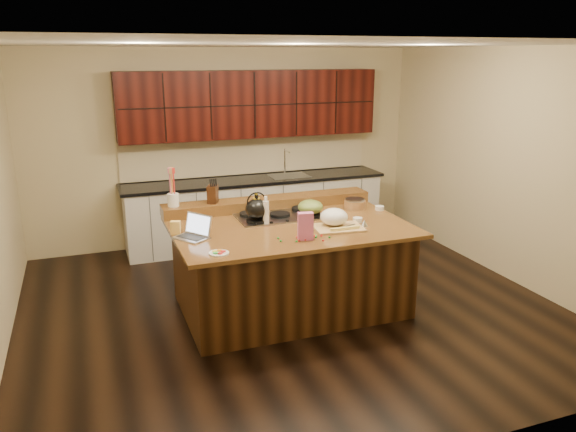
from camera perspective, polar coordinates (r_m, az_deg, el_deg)
name	(u,v)px	position (r m, az deg, el deg)	size (l,w,h in m)	color
room	(290,184)	(5.66, 0.18, 3.27)	(5.52, 5.02, 2.72)	black
island	(290,266)	(5.92, 0.17, -5.11)	(2.40, 1.60, 0.92)	black
back_ledge	(268,203)	(6.39, -2.02, 1.35)	(2.40, 0.30, 0.12)	black
cooktop	(280,216)	(6.04, -0.82, 0.03)	(0.92, 0.52, 0.05)	gray
back_counter	(254,175)	(7.90, -3.44, 4.22)	(3.70, 0.66, 2.40)	silver
kettle	(257,209)	(5.79, -3.20, 0.71)	(0.24, 0.24, 0.22)	black
green_bowl	(310,207)	(6.00, 2.29, 0.94)	(0.27, 0.27, 0.15)	olive
laptop	(194,231)	(5.44, -9.49, -1.56)	(0.38, 0.40, 0.22)	#B7B7BC
oil_bottle	(256,210)	(5.81, -3.23, 0.59)	(0.07, 0.07, 0.27)	yellow
vinegar_bottle	(266,213)	(5.75, -2.26, 0.32)	(0.06, 0.06, 0.25)	silver
wooden_tray	(335,219)	(5.67, 4.80, -0.34)	(0.52, 0.42, 0.20)	tan
ramekin_a	(358,220)	(5.91, 7.08, -0.38)	(0.10, 0.10, 0.04)	white
ramekin_b	(380,208)	(6.40, 9.29, 0.81)	(0.10, 0.10, 0.04)	white
ramekin_c	(357,207)	(6.42, 7.02, 0.95)	(0.10, 0.10, 0.04)	white
strainer_bowl	(355,204)	(6.43, 6.81, 1.19)	(0.24, 0.24, 0.09)	#996B3F
kitchen_timer	(364,223)	(5.77, 7.74, -0.70)	(0.08, 0.08, 0.07)	silver
pink_bag	(305,226)	(5.28, 1.79, -1.05)	(0.14, 0.08, 0.27)	#CC6095
candy_plate	(219,253)	(4.98, -7.03, -3.76)	(0.18, 0.18, 0.01)	white
package_box	(176,228)	(5.57, -11.34, -1.16)	(0.09, 0.07, 0.13)	#F1BD55
utensil_crock	(173,200)	(6.12, -11.59, 1.61)	(0.12, 0.12, 0.14)	white
knife_block	(213,194)	(6.19, -7.65, 2.22)	(0.10, 0.16, 0.19)	black
gumdrop_0	(323,240)	(5.27, 3.59, -2.49)	(0.02, 0.02, 0.02)	red
gumdrop_1	(296,241)	(5.24, 0.87, -2.59)	(0.02, 0.02, 0.02)	#198C26
gumdrop_2	(305,240)	(5.28, 1.76, -2.43)	(0.02, 0.02, 0.02)	red
gumdrop_3	(329,237)	(5.37, 4.23, -2.16)	(0.02, 0.02, 0.02)	#198C26
gumdrop_4	(301,238)	(5.32, 1.34, -2.28)	(0.02, 0.02, 0.02)	red
gumdrop_5	(316,236)	(5.40, 2.86, -2.04)	(0.02, 0.02, 0.02)	#198C26
gumdrop_6	(315,236)	(5.40, 2.74, -2.04)	(0.02, 0.02, 0.02)	red
gumdrop_7	(281,241)	(5.25, -0.75, -2.54)	(0.02, 0.02, 0.02)	#198C26
gumdrop_8	(299,241)	(5.26, 1.13, -2.51)	(0.02, 0.02, 0.02)	red
gumdrop_9	(278,238)	(5.33, -1.01, -2.25)	(0.02, 0.02, 0.02)	#198C26
gumdrop_10	(297,237)	(5.35, 0.94, -2.17)	(0.02, 0.02, 0.02)	red
gumdrop_11	(316,237)	(5.36, 2.85, -2.16)	(0.02, 0.02, 0.02)	#198C26
gumdrop_12	(322,236)	(5.41, 3.43, -2.00)	(0.02, 0.02, 0.02)	red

